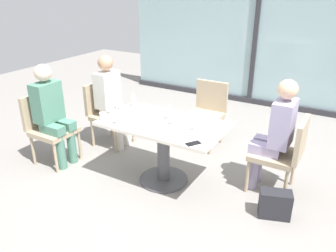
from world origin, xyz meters
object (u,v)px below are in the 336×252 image
at_px(wine_glass_1, 173,113).
at_px(wine_glass_2, 117,113).
at_px(wine_glass_4, 133,96).
at_px(handbag_0, 275,204).
at_px(cell_phone_on_table, 193,143).
at_px(coffee_cup, 103,117).
at_px(chair_side_end, 48,124).
at_px(wine_glass_0, 195,119).
at_px(wine_glass_3, 169,108).
at_px(chair_far_left, 106,110).
at_px(dining_table_main, 163,138).
at_px(chair_near_window, 207,110).
at_px(person_far_right, 276,131).
at_px(person_far_left, 111,97).
at_px(person_side_end, 52,111).
at_px(chair_far_right, 284,151).

distance_m(wine_glass_1, wine_glass_2, 0.59).
bearing_deg(wine_glass_4, handbag_0, -8.20).
bearing_deg(cell_phone_on_table, wine_glass_2, -147.82).
xyz_separation_m(wine_glass_1, coffee_cup, (-0.72, -0.28, -0.09)).
bearing_deg(chair_side_end, wine_glass_4, 31.43).
xyz_separation_m(wine_glass_0, wine_glass_4, (-0.97, 0.28, 0.00)).
height_order(wine_glass_3, cell_phone_on_table, wine_glass_3).
bearing_deg(wine_glass_1, wine_glass_0, -4.69).
relative_size(wine_glass_0, wine_glass_3, 1.00).
bearing_deg(wine_glass_0, wine_glass_2, -161.17).
xyz_separation_m(chair_far_left, wine_glass_4, (0.62, -0.20, 0.37)).
distance_m(dining_table_main, chair_far_left, 1.29).
xyz_separation_m(chair_near_window, wine_glass_4, (-0.58, -0.91, 0.37)).
distance_m(person_far_right, wine_glass_1, 1.09).
bearing_deg(person_far_right, coffee_cup, -156.25).
bearing_deg(wine_glass_2, wine_glass_3, 44.84).
relative_size(person_far_left, handbag_0, 4.20).
height_order(person_far_left, wine_glass_0, person_far_left).
xyz_separation_m(person_far_left, cell_phone_on_table, (1.60, -0.76, 0.03)).
bearing_deg(person_side_end, coffee_cup, 1.31).
distance_m(wine_glass_1, coffee_cup, 0.77).
height_order(dining_table_main, chair_near_window, chair_near_window).
relative_size(chair_near_window, coffee_cup, 9.67).
bearing_deg(person_far_left, wine_glass_4, -21.40).
xyz_separation_m(person_side_end, cell_phone_on_table, (1.90, 0.00, 0.03)).
relative_size(chair_far_left, wine_glass_4, 4.70).
bearing_deg(wine_glass_1, handbag_0, -0.35).
relative_size(person_far_left, cell_phone_on_table, 8.75).
xyz_separation_m(dining_table_main, chair_side_end, (-1.50, -0.30, -0.04)).
relative_size(wine_glass_3, wine_glass_4, 1.00).
distance_m(person_far_right, person_far_left, 2.19).
bearing_deg(coffee_cup, chair_far_right, 22.46).
bearing_deg(wine_glass_2, person_far_right, 26.80).
bearing_deg(coffee_cup, wine_glass_4, 88.20).
distance_m(person_far_right, wine_glass_2, 1.68).
height_order(dining_table_main, person_far_right, person_far_right).
distance_m(person_far_left, wine_glass_3, 1.17).
relative_size(chair_far_left, wine_glass_3, 4.70).
height_order(chair_side_end, chair_near_window, same).
bearing_deg(cell_phone_on_table, chair_side_end, -147.24).
bearing_deg(dining_table_main, wine_glass_3, 84.50).
distance_m(chair_far_left, wine_glass_3, 1.31).
bearing_deg(wine_glass_3, person_far_right, 17.84).
bearing_deg(dining_table_main, wine_glass_0, -3.88).
bearing_deg(person_far_right, wine_glass_2, -153.20).
distance_m(person_side_end, wine_glass_2, 1.01).
distance_m(chair_near_window, coffee_cup, 1.59).
height_order(chair_far_left, person_far_left, person_far_left).
height_order(coffee_cup, cell_phone_on_table, coffee_cup).
height_order(wine_glass_1, wine_glass_4, same).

